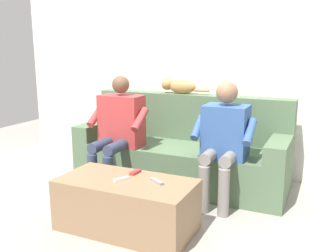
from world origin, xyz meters
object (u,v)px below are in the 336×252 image
(cat_on_backrest, at_px, (178,86))
(couch, at_px, (183,152))
(remote_gray, at_px, (157,181))
(remote_red, at_px, (135,172))
(person_left_seated, at_px, (224,136))
(remote_white, at_px, (121,179))
(person_right_seated, at_px, (118,126))
(coffee_table, at_px, (127,205))

(cat_on_backrest, bearing_deg, couch, 122.93)
(remote_gray, bearing_deg, remote_red, -172.93)
(couch, height_order, remote_gray, couch)
(person_left_seated, bearing_deg, remote_white, 55.38)
(person_right_seated, bearing_deg, coffee_table, 125.06)
(couch, distance_m, remote_red, 1.02)
(remote_white, bearing_deg, person_left_seated, -7.05)
(person_right_seated, xyz_separation_m, cat_on_backrest, (-0.40, -0.63, 0.37))
(coffee_table, bearing_deg, cat_on_backrest, -83.88)
(couch, xyz_separation_m, remote_red, (0.01, 1.01, 0.10))
(couch, height_order, remote_red, couch)
(remote_white, distance_m, remote_red, 0.19)
(coffee_table, bearing_deg, couch, -90.00)
(coffee_table, bearing_deg, remote_red, -86.89)
(person_right_seated, height_order, remote_white, person_right_seated)
(coffee_table, distance_m, remote_red, 0.27)
(remote_gray, bearing_deg, person_left_seated, 98.72)
(remote_white, bearing_deg, coffee_table, -31.75)
(coffee_table, bearing_deg, person_left_seated, -123.70)
(person_right_seated, distance_m, remote_gray, 1.09)
(couch, distance_m, remote_gray, 1.15)
(remote_white, bearing_deg, remote_red, 20.32)
(couch, xyz_separation_m, coffee_table, (0.00, 1.18, -0.12))
(remote_gray, bearing_deg, person_right_seated, 168.01)
(couch, bearing_deg, person_left_seated, 146.94)
(coffee_table, relative_size, person_right_seated, 0.94)
(person_right_seated, distance_m, remote_red, 0.85)
(remote_white, relative_size, remote_red, 1.08)
(person_left_seated, xyz_separation_m, remote_white, (0.58, 0.84, -0.22))
(couch, distance_m, remote_white, 1.20)
(cat_on_backrest, distance_m, remote_white, 1.55)
(remote_red, bearing_deg, couch, -175.39)
(person_right_seated, xyz_separation_m, remote_gray, (-0.79, 0.73, -0.22))
(cat_on_backrest, bearing_deg, person_left_seated, 139.83)
(cat_on_backrest, xyz_separation_m, remote_gray, (-0.39, 1.36, -0.59))
(person_right_seated, xyz_separation_m, remote_red, (-0.54, 0.62, -0.22))
(coffee_table, relative_size, remote_white, 8.50)
(cat_on_backrest, bearing_deg, person_right_seated, 57.87)
(cat_on_backrest, height_order, remote_gray, cat_on_backrest)
(couch, relative_size, cat_on_backrest, 4.00)
(person_right_seated, bearing_deg, couch, -144.06)
(person_right_seated, height_order, remote_red, person_right_seated)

